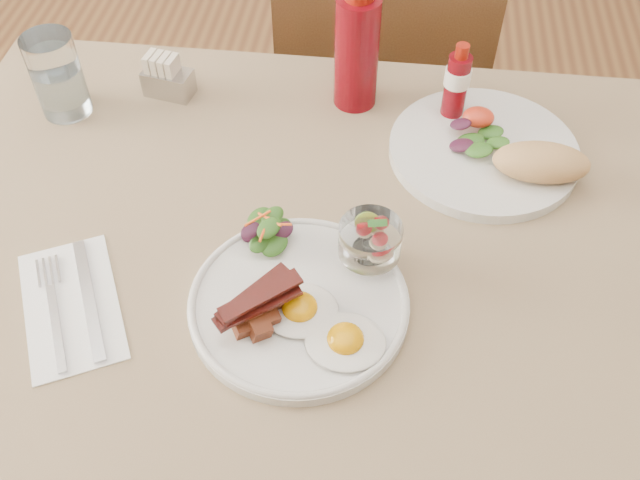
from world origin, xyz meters
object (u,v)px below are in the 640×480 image
Objects in this scene: ketchup_bottle at (357,50)px; hot_sauce_bottle at (456,86)px; chair_far at (381,88)px; sugar_caddy at (167,78)px; main_plate at (299,304)px; water_glass at (59,80)px; second_plate at (497,152)px; fruit_cup at (370,240)px; table at (359,291)px.

ketchup_bottle is 1.47× the size of hot_sauce_bottle.
chair_far reaches higher than sugar_caddy.
water_glass is at bearing 140.94° from main_plate.
second_plate is at bearing -3.62° from water_glass.
sugar_caddy is at bearing 177.98° from hot_sauce_bottle.
main_plate is 3.42× the size of fruit_cup.
fruit_cup is (0.01, -0.03, 0.15)m from table.
chair_far is 0.71m from water_glass.
ketchup_bottle reaches higher than second_plate.
second_plate is at bearing 49.57° from main_plate.
water_glass is (-0.62, -0.05, -0.01)m from hot_sauce_bottle.
chair_far reaches higher than table.
water_glass is (-0.51, 0.28, -0.00)m from fruit_cup.
second_plate and sugar_caddy have the same top height.
main_plate is 3.25× the size of sugar_caddy.
ketchup_bottle is at bearing 96.55° from table.
hot_sauce_bottle reaches higher than water_glass.
water_glass is at bearing 151.62° from fruit_cup.
fruit_cup is 0.95× the size of sugar_caddy.
sugar_caddy is at bearing -134.34° from chair_far.
water_glass is (-0.46, -0.08, -0.04)m from ketchup_bottle.
chair_far is at bearing 112.19° from second_plate.
chair_far is at bearing 83.69° from ketchup_bottle.
fruit_cup is 0.58m from water_glass.
ketchup_bottle is at bearing 151.45° from second_plate.
table is at bearing -90.00° from chair_far.
second_plate is at bearing 47.22° from table.
sugar_caddy is at bearing 123.92° from main_plate.
water_glass is (-0.15, -0.06, 0.03)m from sugar_caddy.
fruit_cup reaches higher than second_plate.
table is 9.38× the size of hot_sauce_bottle.
main_plate is at bearing -125.19° from table.
chair_far is at bearing 90.92° from fruit_cup.
ketchup_bottle is 0.16m from hot_sauce_bottle.
chair_far is 4.47× the size of ketchup_bottle.
hot_sauce_bottle reaches higher than fruit_cup.
table is at bearing 54.81° from main_plate.
hot_sauce_bottle is 1.05× the size of water_glass.
ketchup_bottle is at bearing 97.77° from fruit_cup.
table is 0.68m from chair_far.
ketchup_bottle reaches higher than water_glass.
second_plate is (0.19, 0.20, 0.11)m from table.
chair_far is 0.47m from ketchup_bottle.
ketchup_bottle is at bearing -96.31° from chair_far.
ketchup_bottle is at bearing 14.54° from sugar_caddy.
chair_far is 0.56m from second_plate.
second_plate is at bearing 52.81° from fruit_cup.
chair_far is 0.75m from fruit_cup.
ketchup_bottle reaches higher than fruit_cup.
sugar_caddy is at bearing 136.65° from fruit_cup.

